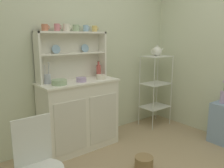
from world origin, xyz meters
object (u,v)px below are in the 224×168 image
object	(u,v)px
bakers_rack	(156,82)
floor_basket	(144,163)
jam_bottle	(99,70)
wire_chair	(37,160)
porcelain_teapot	(157,51)
hutch_cabinet	(79,114)
utensil_jar	(47,79)
bowl_mixing_large	(59,82)
flower_vase	(224,96)
cup_terracotta_0	(45,28)
hutch_shelf_unit	(71,51)

from	to	relation	value
bakers_rack	floor_basket	bearing A→B (deg)	-142.88
jam_bottle	bakers_rack	bearing A→B (deg)	-8.10
wire_chair	porcelain_teapot	xyz separation A→B (m)	(2.29, 0.82, 0.71)
hutch_cabinet	utensil_jar	size ratio (longest dim) A/B	4.01
bowl_mixing_large	jam_bottle	size ratio (longest dim) A/B	0.79
wire_chair	flower_vase	bearing A→B (deg)	5.06
bakers_rack	utensil_jar	xyz separation A→B (m)	(-1.78, 0.14, 0.24)
wire_chair	bowl_mixing_large	distance (m)	1.09
wire_chair	utensil_jar	xyz separation A→B (m)	(0.51, 0.96, 0.45)
hutch_cabinet	bakers_rack	size ratio (longest dim) A/B	0.88
jam_bottle	porcelain_teapot	bearing A→B (deg)	-8.11
hutch_cabinet	cup_terracotta_0	xyz separation A→B (m)	(-0.35, 0.12, 1.10)
hutch_cabinet	hutch_shelf_unit	world-z (taller)	hutch_shelf_unit
bowl_mixing_large	porcelain_teapot	xyz separation A→B (m)	(1.70, 0.01, 0.29)
porcelain_teapot	flower_vase	size ratio (longest dim) A/B	0.74
floor_basket	utensil_jar	size ratio (longest dim) A/B	0.82
cup_terracotta_0	jam_bottle	bearing A→B (deg)	-2.84
floor_basket	porcelain_teapot	size ratio (longest dim) A/B	0.86
hutch_shelf_unit	floor_basket	xyz separation A→B (m)	(0.28, -1.08, -1.19)
hutch_cabinet	wire_chair	distance (m)	1.25
hutch_shelf_unit	cup_terracotta_0	world-z (taller)	cup_terracotta_0
utensil_jar	flower_vase	xyz separation A→B (m)	(2.01, -1.15, -0.30)
floor_basket	bowl_mixing_large	world-z (taller)	bowl_mixing_large
hutch_shelf_unit	porcelain_teapot	xyz separation A→B (m)	(1.41, -0.22, -0.04)
hutch_shelf_unit	bowl_mixing_large	distance (m)	0.50
jam_bottle	hutch_shelf_unit	bearing A→B (deg)	168.56
bowl_mixing_large	porcelain_teapot	world-z (taller)	porcelain_teapot
hutch_shelf_unit	porcelain_teapot	distance (m)	1.42
hutch_cabinet	cup_terracotta_0	world-z (taller)	cup_terracotta_0
bakers_rack	flower_vase	world-z (taller)	bakers_rack
wire_chair	utensil_jar	world-z (taller)	utensil_jar
hutch_cabinet	utensil_jar	bearing A→B (deg)	168.19
floor_basket	hutch_cabinet	bearing A→B (deg)	106.94
wire_chair	cup_terracotta_0	distance (m)	1.54
hutch_cabinet	bakers_rack	world-z (taller)	bakers_rack
bowl_mixing_large	floor_basket	bearing A→B (deg)	-55.66
hutch_shelf_unit	floor_basket	bearing A→B (deg)	-75.49
bakers_rack	bowl_mixing_large	bearing A→B (deg)	-179.57
hutch_cabinet	flower_vase	size ratio (longest dim) A/B	3.15
hutch_shelf_unit	floor_basket	world-z (taller)	hutch_shelf_unit
bakers_rack	porcelain_teapot	distance (m)	0.50
porcelain_teapot	cup_terracotta_0	bearing A→B (deg)	174.06
bowl_mixing_large	hutch_shelf_unit	bearing A→B (deg)	38.50
bowl_mixing_large	utensil_jar	distance (m)	0.17
porcelain_teapot	utensil_jar	bearing A→B (deg)	175.54
cup_terracotta_0	porcelain_teapot	distance (m)	1.80
cup_terracotta_0	bakers_rack	bearing A→B (deg)	-5.94
utensil_jar	flower_vase	bearing A→B (deg)	-29.80
wire_chair	flower_vase	distance (m)	2.54
bakers_rack	wire_chair	size ratio (longest dim) A/B	1.36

